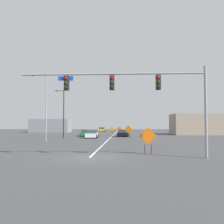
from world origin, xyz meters
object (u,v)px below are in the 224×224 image
Objects in this scene: street_lamp_mid_right at (63,112)px; car_black_approaching at (123,133)px; construction_sign_median_far at (128,129)px; car_yellow_near at (102,130)px; car_white_mid at (92,134)px; construction_sign_left_shoulder at (119,129)px; construction_sign_right_lane at (112,129)px; car_green_far at (86,133)px; street_lamp_mid_left at (45,104)px; construction_sign_right_shoulder at (128,130)px; traffic_signal_assembly at (136,88)px; construction_sign_left_lane at (148,137)px.

street_lamp_mid_right reaches higher than car_black_approaching.
construction_sign_median_far reaches higher than car_yellow_near.
street_lamp_mid_right is at bearing -151.23° from car_black_approaching.
car_white_mid is at bearing -135.92° from car_black_approaching.
construction_sign_left_shoulder reaches higher than construction_sign_right_lane.
street_lamp_mid_right reaches higher than car_green_far.
street_lamp_mid_left is 43.59m from car_yellow_near.
construction_sign_right_shoulder reaches higher than construction_sign_left_shoulder.
car_white_mid is at bearing -72.20° from car_green_far.
construction_sign_right_lane is at bearing 73.81° from car_green_far.
traffic_signal_assembly is 1.42× the size of street_lamp_mid_left.
car_white_mid is (-7.48, 22.31, -0.69)m from construction_sign_left_lane.
construction_sign_left_lane is at bearing -86.54° from construction_sign_right_shoulder.
car_white_mid reaches higher than car_green_far.
construction_sign_median_far is at bearing 89.18° from construction_sign_right_shoulder.
construction_sign_right_lane is 21.41m from car_white_mid.
traffic_signal_assembly is at bearing -86.66° from construction_sign_left_shoulder.
construction_sign_median_far is at bearing 91.63° from construction_sign_left_lane.
construction_sign_left_shoulder is 7.22m from car_green_far.
car_yellow_near is (-8.97, 56.88, -0.70)m from construction_sign_left_lane.
traffic_signal_assembly is 6.12× the size of construction_sign_right_shoulder.
construction_sign_right_lane is 0.39× the size of car_green_far.
car_white_mid is (-2.27, -21.29, -0.49)m from construction_sign_right_lane.
street_lamp_mid_left is at bearing 126.29° from traffic_signal_assembly.
car_black_approaching is at bearing -79.42° from construction_sign_right_lane.
street_lamp_mid_left is 20.95m from construction_sign_left_shoulder.
street_lamp_mid_left is 2.06× the size of car_white_mid.
construction_sign_left_shoulder is 4.46m from car_black_approaching.
construction_sign_right_shoulder is at bearing 93.46° from construction_sign_left_lane.
street_lamp_mid_left is at bearing -102.60° from car_green_far.
car_black_approaching reaches higher than car_green_far.
construction_sign_left_shoulder is at bearing 64.80° from car_white_mid.
construction_sign_right_shoulder is (11.61, 7.49, -3.75)m from street_lamp_mid_left.
construction_sign_left_lane is (1.28, -21.18, -0.04)m from construction_sign_right_shoulder.
construction_sign_left_lane is at bearing -83.18° from construction_sign_right_lane.
street_lamp_mid_left is at bearing -104.40° from construction_sign_right_lane.
construction_sign_left_shoulder is 1.07× the size of construction_sign_right_lane.
construction_sign_median_far is (11.36, 15.26, -3.30)m from street_lamp_mid_right.
car_white_mid is at bearing -87.53° from car_yellow_near.
street_lamp_mid_right reaches higher than construction_sign_left_shoulder.
construction_sign_right_lane is (-2.18, 11.83, -0.09)m from construction_sign_left_shoulder.
street_lamp_mid_right is 1.81× the size of car_yellow_near.
car_yellow_near is (-1.49, 34.57, -0.01)m from car_white_mid.
construction_sign_left_shoulder is at bearing 25.19° from car_green_far.
construction_sign_right_shoulder is at bearing 90.59° from traffic_signal_assembly.
car_white_mid is 0.98× the size of car_green_far.
construction_sign_left_shoulder is at bearing 61.38° from street_lamp_mid_left.
car_green_far is at bearing -135.40° from construction_sign_median_far.
traffic_signal_assembly is 1.61× the size of street_lamp_mid_right.
car_green_far is (-4.32, -14.89, -0.53)m from construction_sign_right_lane.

